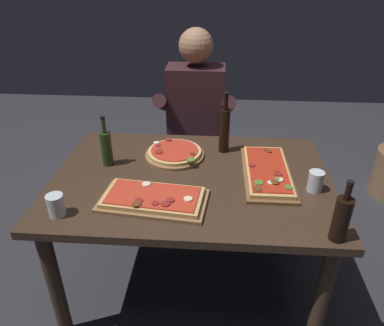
% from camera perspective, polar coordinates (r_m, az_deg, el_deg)
% --- Properties ---
extents(ground_plane, '(6.40, 6.40, 0.00)m').
position_cam_1_polar(ground_plane, '(2.32, -0.09, -17.81)').
color(ground_plane, '#2D2D33').
extents(dining_table, '(1.40, 0.96, 0.74)m').
position_cam_1_polar(dining_table, '(1.89, -0.11, -4.56)').
color(dining_table, '#3D2B1E').
rests_on(dining_table, ground_plane).
extents(pizza_rectangular_front, '(0.50, 0.30, 0.05)m').
position_cam_1_polar(pizza_rectangular_front, '(1.66, -6.08, -5.58)').
color(pizza_rectangular_front, olive).
rests_on(pizza_rectangular_front, dining_table).
extents(pizza_rectangular_left, '(0.24, 0.52, 0.05)m').
position_cam_1_polar(pizza_rectangular_left, '(1.88, 11.68, -1.33)').
color(pizza_rectangular_left, brown).
rests_on(pizza_rectangular_left, dining_table).
extents(pizza_round_far, '(0.33, 0.33, 0.05)m').
position_cam_1_polar(pizza_round_far, '(2.02, -2.75, 1.55)').
color(pizza_round_far, olive).
rests_on(pizza_round_far, dining_table).
extents(wine_bottle_dark, '(0.06, 0.06, 0.35)m').
position_cam_1_polar(wine_bottle_dark, '(2.03, 5.11, 5.40)').
color(wine_bottle_dark, black).
rests_on(wine_bottle_dark, dining_table).
extents(oil_bottle_amber, '(0.06, 0.06, 0.27)m').
position_cam_1_polar(oil_bottle_amber, '(1.95, -13.26, 2.41)').
color(oil_bottle_amber, '#233819').
rests_on(oil_bottle_amber, dining_table).
extents(vinegar_bottle_green, '(0.07, 0.07, 0.27)m').
position_cam_1_polar(vinegar_bottle_green, '(1.52, 22.36, -7.97)').
color(vinegar_bottle_green, black).
rests_on(vinegar_bottle_green, dining_table).
extents(tumbler_near_camera, '(0.07, 0.07, 0.10)m').
position_cam_1_polar(tumbler_near_camera, '(1.66, -20.49, -6.39)').
color(tumbler_near_camera, silver).
rests_on(tumbler_near_camera, dining_table).
extents(tumbler_far_side, '(0.07, 0.07, 0.10)m').
position_cam_1_polar(tumbler_far_side, '(1.81, 18.77, -2.72)').
color(tumbler_far_side, silver).
rests_on(tumbler_far_side, dining_table).
extents(diner_chair, '(0.44, 0.44, 0.87)m').
position_cam_1_polar(diner_chair, '(2.71, 0.64, 2.91)').
color(diner_chair, '#3D2B1E').
rests_on(diner_chair, ground_plane).
extents(seated_diner, '(0.53, 0.41, 1.33)m').
position_cam_1_polar(seated_diner, '(2.50, 0.50, 6.90)').
color(seated_diner, '#23232D').
rests_on(seated_diner, ground_plane).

